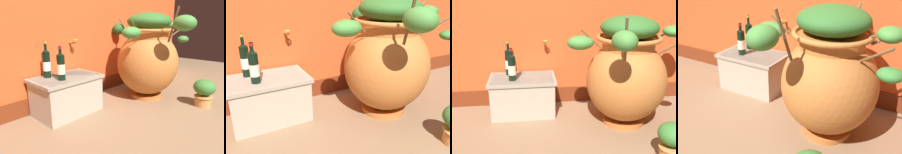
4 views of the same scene
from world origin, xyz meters
The scene contains 6 objects.
ground_plane centered at (0.00, 0.00, 0.00)m, with size 7.00×7.00×0.00m, color #896B4C.
terracotta_urn centered at (0.44, 0.54, 0.50)m, with size 1.23×1.19×1.03m.
stone_ledge centered at (-0.50, 0.86, 0.20)m, with size 0.64×0.42×0.37m.
wine_bottle_left centered at (-0.59, 0.80, 0.51)m, with size 0.07×0.07×0.31m.
wine_bottle_middle centered at (-0.62, 0.98, 0.51)m, with size 0.07×0.07×0.35m.
potted_shrub centered at (0.60, -0.10, 0.16)m, with size 0.22×0.23×0.30m.
Camera 1 is at (-1.63, -0.76, 0.88)m, focal length 32.90 mm.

